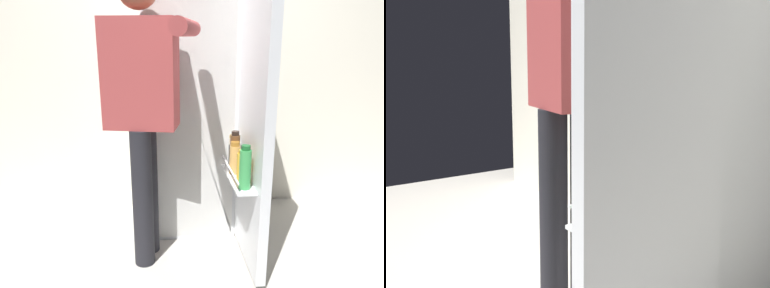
{
  "view_description": "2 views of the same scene",
  "coord_description": "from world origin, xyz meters",
  "views": [
    {
      "loc": [
        -0.2,
        -1.94,
        1.32
      ],
      "look_at": [
        -0.02,
        0.02,
        0.74
      ],
      "focal_mm": 34.13,
      "sensor_mm": 36.0,
      "label": 1
    },
    {
      "loc": [
        1.23,
        -0.98,
        1.02
      ],
      "look_at": [
        -0.08,
        -0.02,
        0.73
      ],
      "focal_mm": 42.53,
      "sensor_mm": 36.0,
      "label": 2
    }
  ],
  "objects": [
    {
      "name": "ground_plane",
      "position": [
        0.0,
        0.0,
        0.0
      ],
      "size": [
        5.28,
        5.28,
        0.0
      ],
      "primitive_type": "plane",
      "color": "#B7B2A8"
    },
    {
      "name": "refrigerator",
      "position": [
        0.03,
        0.48,
        0.89
      ],
      "size": [
        0.64,
        1.14,
        1.78
      ],
      "color": "silver",
      "rests_on": "ground_plane"
    },
    {
      "name": "person",
      "position": [
        -0.28,
        0.08,
        1.0
      ],
      "size": [
        0.54,
        0.76,
        1.67
      ],
      "color": "black",
      "rests_on": "ground_plane"
    },
    {
      "name": "kitchen_wall",
      "position": [
        0.0,
        0.87,
        1.33
      ],
      "size": [
        4.4,
        0.1,
        2.66
      ],
      "primitive_type": "cube",
      "color": "silver",
      "rests_on": "ground_plane"
    }
  ]
}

